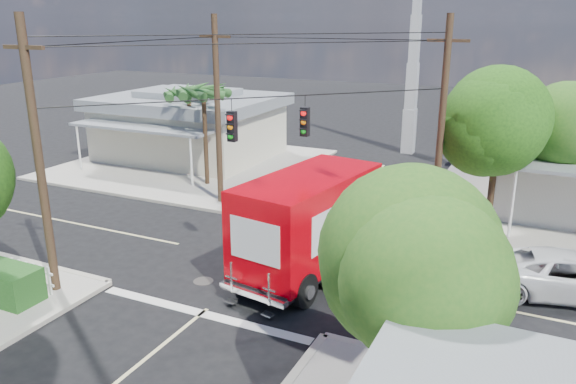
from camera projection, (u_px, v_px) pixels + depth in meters
The scene contains 14 objects.
ground at pixel (265, 262), 21.22m from camera, with size 120.00×120.00×0.00m, color black.
sidewalk_nw at pixel (192, 164), 35.04m from camera, with size 14.12×14.12×0.14m.
road_markings at pixel (246, 277), 19.95m from camera, with size 32.00×32.00×0.01m.
building_nw at pixel (190, 124), 36.22m from camera, with size 10.80×10.20×4.30m.
radio_tower at pixel (413, 68), 36.58m from camera, with size 0.80×0.80×17.00m.
tree_ne_front at pixel (499, 123), 22.68m from camera, with size 4.21×4.14×6.66m.
tree_ne_back at pixel (568, 133), 23.69m from camera, with size 3.77×3.66×5.82m.
tree_se at pixel (410, 276), 10.90m from camera, with size 3.67×3.54×5.62m.
palm_nw_front at pixel (203, 93), 29.26m from camera, with size 3.01×3.08×5.59m.
palm_nw_back at pixel (189, 95), 31.48m from camera, with size 3.01×3.08×5.19m.
utility_poles at pixel (247, 129), 21.86m from camera, with size 12.00×10.68×9.00m.
vending_boxes at pixel (469, 219), 23.70m from camera, with size 1.90×0.50×1.10m.
delivery_truck at pixel (320, 219), 20.27m from camera, with size 3.83×8.74×3.66m.
parked_car at pixel (570, 275), 18.43m from camera, with size 2.49×5.39×1.50m, color silver.
Camera 1 is at (9.12, -17.22, 8.84)m, focal length 35.00 mm.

